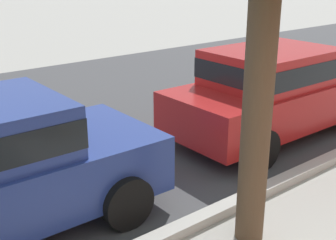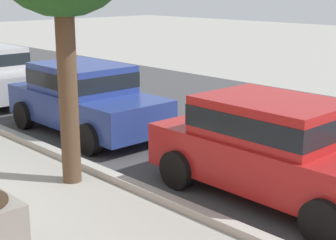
{
  "view_description": "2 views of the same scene",
  "coord_description": "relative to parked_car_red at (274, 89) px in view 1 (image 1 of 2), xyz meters",
  "views": [
    {
      "loc": [
        -2.76,
        -0.45,
        2.95
      ],
      "look_at": [
        1.07,
        4.28,
        0.8
      ],
      "focal_mm": 47.99,
      "sensor_mm": 36.0,
      "label": 1
    },
    {
      "loc": [
        7.78,
        -2.1,
        3.18
      ],
      "look_at": [
        1.07,
        4.28,
        0.8
      ],
      "focal_mm": 54.93,
      "sensor_mm": 36.0,
      "label": 2
    }
  ],
  "objects": [
    {
      "name": "street_surface",
      "position": [
        -3.46,
        3.22,
        -0.84
      ],
      "size": [
        60.0,
        9.0,
        0.01
      ],
      "primitive_type": "cube",
      "color": "#424244",
      "rests_on": "ground"
    },
    {
      "name": "curb_stone",
      "position": [
        -3.46,
        -1.38,
        -0.78
      ],
      "size": [
        60.0,
        0.2,
        0.12
      ],
      "primitive_type": "cube",
      "color": "#B2AFA8",
      "rests_on": "ground"
    },
    {
      "name": "parked_car_red",
      "position": [
        0.0,
        0.0,
        0.0
      ],
      "size": [
        4.12,
        1.96,
        1.56
      ],
      "color": "#B21E1E",
      "rests_on": "ground"
    }
  ]
}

